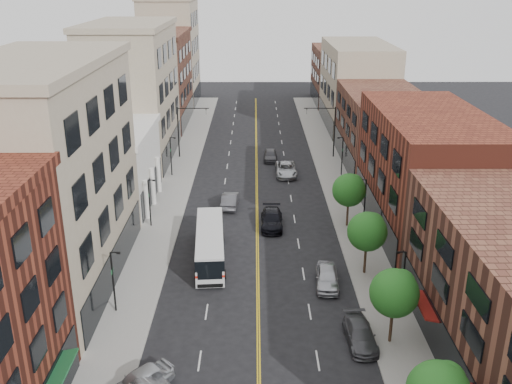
{
  "coord_description": "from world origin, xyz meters",
  "views": [
    {
      "loc": [
        -0.27,
        -29.96,
        24.39
      ],
      "look_at": [
        -0.13,
        20.97,
        5.0
      ],
      "focal_mm": 40.0,
      "sensor_mm": 36.0,
      "label": 1
    }
  ],
  "objects_px": {
    "car_parked_far": "(327,277)",
    "car_lane_behind": "(230,200)",
    "car_angle_a": "(140,381)",
    "car_lane_a": "(272,220)",
    "car_lane_c": "(270,155)",
    "car_lane_b": "(286,169)",
    "city_bus": "(210,243)",
    "car_parked_mid": "(360,334)"
  },
  "relations": [
    {
      "from": "city_bus",
      "to": "car_lane_b",
      "type": "xyz_separation_m",
      "value": [
        8.17,
        23.55,
        -0.86
      ]
    },
    {
      "from": "city_bus",
      "to": "car_lane_a",
      "type": "distance_m",
      "value": 9.33
    },
    {
      "from": "car_lane_behind",
      "to": "car_lane_b",
      "type": "bearing_deg",
      "value": -119.48
    },
    {
      "from": "city_bus",
      "to": "car_parked_mid",
      "type": "relative_size",
      "value": 2.36
    },
    {
      "from": "car_lane_behind",
      "to": "car_lane_c",
      "type": "xyz_separation_m",
      "value": [
        5.01,
        17.24,
        -0.03
      ]
    },
    {
      "from": "car_parked_mid",
      "to": "car_lane_c",
      "type": "relative_size",
      "value": 1.07
    },
    {
      "from": "car_parked_far",
      "to": "car_lane_a",
      "type": "height_order",
      "value": "car_parked_far"
    },
    {
      "from": "car_parked_far",
      "to": "car_lane_behind",
      "type": "height_order",
      "value": "car_parked_far"
    },
    {
      "from": "car_parked_mid",
      "to": "car_lane_b",
      "type": "height_order",
      "value": "car_lane_b"
    },
    {
      "from": "city_bus",
      "to": "car_parked_far",
      "type": "height_order",
      "value": "city_bus"
    },
    {
      "from": "car_parked_mid",
      "to": "car_parked_far",
      "type": "bearing_deg",
      "value": 97.45
    },
    {
      "from": "city_bus",
      "to": "car_angle_a",
      "type": "bearing_deg",
      "value": -103.87
    },
    {
      "from": "car_lane_c",
      "to": "car_lane_b",
      "type": "bearing_deg",
      "value": -72.48
    },
    {
      "from": "car_lane_b",
      "to": "car_lane_behind",
      "type": "bearing_deg",
      "value": -122.94
    },
    {
      "from": "city_bus",
      "to": "car_angle_a",
      "type": "height_order",
      "value": "city_bus"
    },
    {
      "from": "city_bus",
      "to": "car_lane_b",
      "type": "bearing_deg",
      "value": 66.8
    },
    {
      "from": "car_parked_mid",
      "to": "car_parked_far",
      "type": "distance_m",
      "value": 8.1
    },
    {
      "from": "car_lane_behind",
      "to": "car_lane_a",
      "type": "height_order",
      "value": "car_lane_a"
    },
    {
      "from": "car_parked_mid",
      "to": "car_parked_far",
      "type": "relative_size",
      "value": 1.01
    },
    {
      "from": "city_bus",
      "to": "car_parked_far",
      "type": "xyz_separation_m",
      "value": [
        10.13,
        -4.8,
        -0.86
      ]
    },
    {
      "from": "car_angle_a",
      "to": "car_lane_a",
      "type": "xyz_separation_m",
      "value": [
        8.9,
        25.0,
        0.03
      ]
    },
    {
      "from": "car_lane_a",
      "to": "car_lane_b",
      "type": "height_order",
      "value": "car_lane_b"
    },
    {
      "from": "car_lane_c",
      "to": "city_bus",
      "type": "bearing_deg",
      "value": -100.65
    },
    {
      "from": "car_angle_a",
      "to": "car_lane_c",
      "type": "height_order",
      "value": "car_lane_c"
    },
    {
      "from": "car_parked_far",
      "to": "car_lane_b",
      "type": "bearing_deg",
      "value": 98.17
    },
    {
      "from": "car_lane_a",
      "to": "car_lane_behind",
      "type": "bearing_deg",
      "value": 130.78
    },
    {
      "from": "car_lane_a",
      "to": "car_lane_b",
      "type": "bearing_deg",
      "value": 82.95
    },
    {
      "from": "city_bus",
      "to": "car_lane_c",
      "type": "distance_m",
      "value": 30.61
    },
    {
      "from": "car_lane_a",
      "to": "car_lane_b",
      "type": "distance_m",
      "value": 16.49
    },
    {
      "from": "city_bus",
      "to": "car_parked_mid",
      "type": "xyz_separation_m",
      "value": [
        11.51,
        -12.78,
        -0.97
      ]
    },
    {
      "from": "city_bus",
      "to": "car_lane_a",
      "type": "xyz_separation_m",
      "value": [
        5.83,
        7.23,
        -0.87
      ]
    },
    {
      "from": "car_lane_a",
      "to": "car_lane_c",
      "type": "relative_size",
      "value": 1.22
    },
    {
      "from": "city_bus",
      "to": "car_angle_a",
      "type": "relative_size",
      "value": 2.52
    },
    {
      "from": "car_lane_a",
      "to": "car_lane_b",
      "type": "xyz_separation_m",
      "value": [
        2.33,
        16.33,
        0.01
      ]
    },
    {
      "from": "car_lane_b",
      "to": "car_lane_c",
      "type": "distance_m",
      "value": 6.66
    },
    {
      "from": "car_parked_far",
      "to": "car_lane_behind",
      "type": "bearing_deg",
      "value": 121.02
    },
    {
      "from": "city_bus",
      "to": "car_angle_a",
      "type": "distance_m",
      "value": 18.06
    },
    {
      "from": "car_lane_behind",
      "to": "car_lane_a",
      "type": "relative_size",
      "value": 0.88
    },
    {
      "from": "car_parked_far",
      "to": "car_lane_a",
      "type": "xyz_separation_m",
      "value": [
        -4.3,
        12.03,
        -0.01
      ]
    },
    {
      "from": "car_lane_c",
      "to": "car_parked_far",
      "type": "bearing_deg",
      "value": -82.47
    },
    {
      "from": "car_parked_mid",
      "to": "car_lane_behind",
      "type": "height_order",
      "value": "car_lane_behind"
    },
    {
      "from": "car_parked_mid",
      "to": "car_lane_b",
      "type": "bearing_deg",
      "value": 92.9
    }
  ]
}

